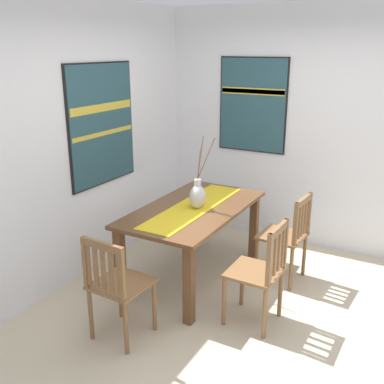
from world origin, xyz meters
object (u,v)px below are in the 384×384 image
Objects in this scene: chair_1 at (288,235)px; centerpiece_vase at (198,196)px; chair_2 at (116,284)px; painting_on_side_wall at (253,105)px; chair_0 at (260,271)px; dining_table at (194,219)px; painting_on_back_wall at (102,125)px.

centerpiece_vase is at bearing 117.76° from chair_1.
centerpiece_vase is at bearing -3.96° from chair_2.
chair_1 is 0.82× the size of painting_on_side_wall.
chair_0 is 0.83m from chair_1.
dining_table is 1.48× the size of painting_on_side_wall.
chair_0 is 1.02× the size of chair_1.
painting_on_back_wall reaches higher than chair_2.
chair_2 is 1.77m from painting_on_back_wall.
centerpiece_vase is (-0.01, -0.05, 0.25)m from dining_table.
painting_on_side_wall is (1.37, 0.02, 0.71)m from centerpiece_vase.
chair_0 is at bearing -155.05° from painting_on_side_wall.
painting_on_back_wall is (1.08, 0.98, 1.01)m from chair_2.
centerpiece_vase is 0.97m from chair_1.
dining_table is at bearing 115.90° from chair_1.
chair_2 is (-1.18, 0.03, -0.15)m from dining_table.
dining_table is at bearing -1.57° from chair_2.
dining_table is 1.33m from painting_on_back_wall.
centerpiece_vase reaches higher than chair_1.
painting_on_side_wall is (1.36, -0.03, 0.96)m from dining_table.
painting_on_side_wall is at bearing 39.93° from chair_1.
dining_table is 1.76× the size of chair_0.
painting_on_back_wall reaches higher than chair_0.
dining_table is 0.94m from chair_1.
centerpiece_vase is at bearing 62.78° from chair_0.
chair_1 is 1.00× the size of chair_2.
chair_0 is at bearing -116.34° from dining_table.
chair_1 and chair_2 have the same top height.
centerpiece_vase is at bearing -85.37° from painting_on_back_wall.
centerpiece_vase is 0.66× the size of painting_on_side_wall.
chair_2 is at bearing -137.96° from painting_on_back_wall.
dining_table is at bearing 80.23° from centerpiece_vase.
chair_0 reaches higher than chair_1.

